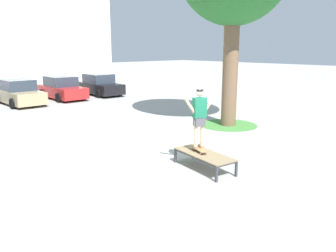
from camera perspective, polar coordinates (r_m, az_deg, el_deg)
The scene contains 8 objects.
ground_plane at distance 9.87m, azimuth 4.21°, elevation -6.87°, with size 120.00×120.00×0.00m, color #A8A8A3.
skate_box at distance 9.58m, azimuth 6.13°, elevation -4.91°, with size 1.05×2.00×0.46m.
skateboard at distance 9.73m, azimuth 5.21°, elevation -3.85°, with size 0.49×0.82×0.09m.
skater at distance 9.49m, azimuth 5.33°, elevation 1.90°, with size 0.95×0.45×1.69m.
grass_patch_near_right at distance 15.27m, azimuth 10.10°, elevation 0.20°, with size 2.56×2.56×0.01m, color #47893D.
car_tan at distance 22.30m, azimuth -23.90°, elevation 5.12°, with size 1.93×4.21×1.50m.
car_red at distance 23.74m, azimuth -17.52°, elevation 6.05°, with size 1.96×4.22×1.50m.
car_black at distance 25.13m, azimuth -11.49°, elevation 6.76°, with size 2.07×4.28×1.50m.
Camera 1 is at (-6.82, -6.29, 3.37)m, focal length 36.05 mm.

